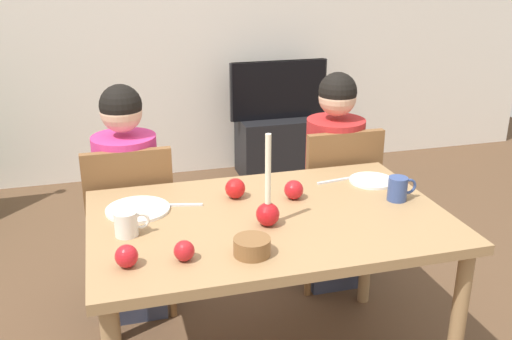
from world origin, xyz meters
The scene contains 20 objects.
back_wall centered at (0.00, 2.60, 1.30)m, with size 6.40×0.10×2.60m, color silver.
dining_table centered at (0.00, 0.00, 0.67)m, with size 1.40×0.90×0.75m.
chair_left centered at (-0.52, 0.61, 0.51)m, with size 0.40×0.40×0.90m.
chair_right centered at (0.55, 0.61, 0.51)m, with size 0.40×0.40×0.90m.
person_left_child centered at (-0.52, 0.64, 0.57)m, with size 0.30×0.30×1.17m.
person_right_child centered at (0.55, 0.64, 0.57)m, with size 0.30×0.30×1.17m.
tv_stand centered at (0.77, 2.30, 0.24)m, with size 0.64×0.40×0.48m, color black.
tv centered at (0.77, 2.30, 0.71)m, with size 0.79×0.05×0.46m.
candle_centerpiece centered at (-0.03, -0.08, 0.82)m, with size 0.09×0.09×0.36m.
plate_left centered at (-0.50, 0.19, 0.76)m, with size 0.26×0.26×0.01m, color white.
plate_right centered at (0.55, 0.22, 0.76)m, with size 0.20×0.20×0.01m, color white.
mug_left centered at (-0.55, -0.02, 0.80)m, with size 0.13×0.09×0.09m.
mug_right centered at (0.56, 0.01, 0.80)m, with size 0.13×0.08×0.10m.
fork_left centered at (-0.32, 0.19, 0.75)m, with size 0.18×0.01×0.01m, color silver.
fork_right centered at (0.39, 0.27, 0.75)m, with size 0.18×0.01×0.01m, color silver.
bowl_walnuts centered at (-0.15, -0.28, 0.78)m, with size 0.13×0.13×0.06m, color brown.
apple_near_candle centered at (-0.09, 0.21, 0.79)m, with size 0.09×0.09×0.09m, color red.
apple_by_left_plate centered at (-0.38, -0.26, 0.79)m, with size 0.07×0.07×0.07m, color #B2191F.
apple_by_right_mug centered at (0.15, 0.13, 0.79)m, with size 0.08×0.08×0.08m, color red.
apple_far_edge centered at (-0.57, -0.25, 0.79)m, with size 0.08×0.08×0.08m, color red.
Camera 1 is at (-0.60, -1.96, 1.72)m, focal length 40.25 mm.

